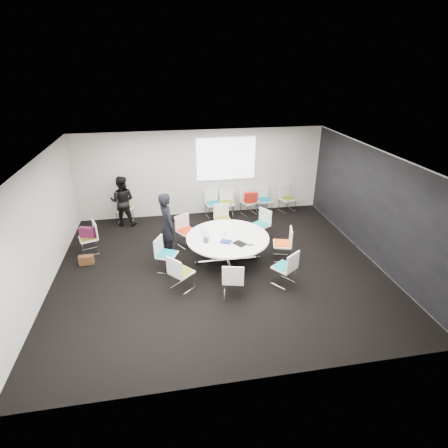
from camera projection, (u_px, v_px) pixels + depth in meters
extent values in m
cube|color=black|center=(219.00, 267.00, 8.88)|extent=(8.00, 7.00, 0.04)
cube|color=white|center=(218.00, 158.00, 7.66)|extent=(8.00, 7.00, 0.04)
cube|color=#B9B3AE|center=(202.00, 173.00, 11.40)|extent=(8.00, 0.04, 2.80)
cube|color=#B9B3AE|center=(256.00, 313.00, 5.14)|extent=(8.00, 0.04, 2.80)
cube|color=#B9B3AE|center=(38.00, 229.00, 7.65)|extent=(0.04, 7.00, 2.80)
cube|color=#B9B3AE|center=(374.00, 205.00, 8.89)|extent=(0.04, 7.00, 2.80)
cube|color=black|center=(373.00, 206.00, 8.89)|extent=(0.01, 6.94, 2.74)
cube|color=silver|center=(228.00, 260.00, 9.08)|extent=(0.90, 0.90, 0.08)
cylinder|color=silver|center=(228.00, 249.00, 8.94)|extent=(0.10, 0.10, 0.65)
cylinder|color=white|center=(228.00, 237.00, 8.79)|extent=(2.08, 2.08, 0.04)
cube|color=white|center=(226.00, 159.00, 11.28)|extent=(1.90, 0.03, 1.35)
cube|color=silver|center=(281.00, 252.00, 9.14)|extent=(0.51, 0.51, 0.42)
cube|color=white|center=(282.00, 244.00, 9.04)|extent=(0.54, 0.56, 0.04)
cube|color=#E14A12|center=(282.00, 243.00, 9.03)|extent=(0.47, 0.48, 0.03)
cube|color=white|center=(291.00, 237.00, 8.92)|extent=(0.15, 0.45, 0.42)
cube|color=silver|center=(260.00, 232.00, 10.16)|extent=(0.58, 0.58, 0.42)
cube|color=white|center=(260.00, 225.00, 10.06)|extent=(0.62, 0.62, 0.04)
cube|color=#0B887A|center=(260.00, 224.00, 10.05)|extent=(0.54, 0.54, 0.03)
cube|color=white|center=(265.00, 216.00, 10.09)|extent=(0.28, 0.41, 0.42)
cube|color=silver|center=(223.00, 227.00, 10.48)|extent=(0.43, 0.43, 0.42)
cube|color=white|center=(223.00, 220.00, 10.38)|extent=(0.48, 0.46, 0.04)
cube|color=olive|center=(223.00, 219.00, 10.37)|extent=(0.41, 0.39, 0.03)
cube|color=white|center=(221.00, 210.00, 10.47)|extent=(0.46, 0.05, 0.42)
cube|color=silver|center=(187.00, 239.00, 9.80)|extent=(0.58, 0.58, 0.42)
cube|color=white|center=(187.00, 231.00, 9.70)|extent=(0.62, 0.62, 0.04)
cube|color=red|center=(187.00, 230.00, 9.69)|extent=(0.54, 0.53, 0.03)
cube|color=white|center=(182.00, 221.00, 9.75)|extent=(0.41, 0.27, 0.42)
cube|color=silver|center=(168.00, 263.00, 8.64)|extent=(0.56, 0.56, 0.42)
cube|color=white|center=(167.00, 255.00, 8.55)|extent=(0.59, 0.60, 0.04)
cube|color=#097784|center=(167.00, 254.00, 8.53)|extent=(0.51, 0.52, 0.03)
cube|color=white|center=(158.00, 246.00, 8.50)|extent=(0.22, 0.43, 0.42)
cube|color=silver|center=(182.00, 281.00, 7.95)|extent=(0.59, 0.59, 0.42)
cube|color=white|center=(182.00, 272.00, 7.85)|extent=(0.63, 0.64, 0.04)
cube|color=olive|center=(181.00, 271.00, 7.84)|extent=(0.55, 0.55, 0.03)
cube|color=white|center=(174.00, 267.00, 7.60)|extent=(0.33, 0.37, 0.42)
cube|color=silver|center=(233.00, 288.00, 7.71)|extent=(0.51, 0.51, 0.42)
cube|color=white|center=(233.00, 279.00, 7.61)|extent=(0.55, 0.54, 0.04)
cube|color=red|center=(233.00, 278.00, 7.60)|extent=(0.48, 0.46, 0.03)
cube|color=white|center=(233.00, 275.00, 7.32)|extent=(0.46, 0.14, 0.42)
cube|color=silver|center=(284.00, 276.00, 8.13)|extent=(0.59, 0.59, 0.42)
cube|color=white|center=(284.00, 267.00, 8.03)|extent=(0.63, 0.63, 0.04)
cube|color=#0B7A84|center=(284.00, 266.00, 8.02)|extent=(0.55, 0.54, 0.03)
cube|color=white|center=(293.00, 262.00, 7.80)|extent=(0.39, 0.30, 0.42)
cube|color=silver|center=(213.00, 210.00, 11.63)|extent=(0.49, 0.49, 0.42)
cube|color=white|center=(213.00, 204.00, 11.54)|extent=(0.53, 0.52, 0.04)
cube|color=#087280|center=(213.00, 203.00, 11.52)|extent=(0.46, 0.45, 0.03)
cube|color=white|center=(211.00, 195.00, 11.61)|extent=(0.46, 0.12, 0.42)
cube|color=silver|center=(227.00, 210.00, 11.68)|extent=(0.46, 0.46, 0.42)
cube|color=white|center=(227.00, 203.00, 11.58)|extent=(0.50, 0.48, 0.04)
cube|color=olive|center=(227.00, 202.00, 11.57)|extent=(0.43, 0.42, 0.03)
cube|color=white|center=(226.00, 195.00, 11.67)|extent=(0.46, 0.08, 0.42)
cube|color=silver|center=(249.00, 208.00, 11.78)|extent=(0.55, 0.55, 0.42)
cube|color=white|center=(249.00, 202.00, 11.68)|extent=(0.60, 0.59, 0.04)
cube|color=#D74C12|center=(249.00, 201.00, 11.67)|extent=(0.52, 0.51, 0.03)
cube|color=white|center=(246.00, 194.00, 11.74)|extent=(0.44, 0.21, 0.42)
cube|color=silver|center=(264.00, 207.00, 11.91)|extent=(0.48, 0.48, 0.42)
cube|color=white|center=(264.00, 201.00, 11.81)|extent=(0.52, 0.50, 0.04)
cube|color=#096C80|center=(264.00, 200.00, 11.79)|extent=(0.45, 0.43, 0.03)
cube|color=white|center=(262.00, 192.00, 11.89)|extent=(0.46, 0.10, 0.42)
cube|color=silver|center=(287.00, 205.00, 12.03)|extent=(0.53, 0.53, 0.42)
cube|color=white|center=(288.00, 199.00, 11.93)|extent=(0.58, 0.56, 0.04)
cube|color=#5A6815|center=(288.00, 198.00, 11.92)|extent=(0.50, 0.49, 0.03)
cube|color=white|center=(284.00, 191.00, 12.00)|extent=(0.45, 0.18, 0.42)
cube|color=silver|center=(90.00, 246.00, 9.43)|extent=(0.54, 0.54, 0.42)
cube|color=white|center=(88.00, 238.00, 9.33)|extent=(0.57, 0.58, 0.04)
cube|color=brown|center=(88.00, 237.00, 9.32)|extent=(0.50, 0.51, 0.03)
cube|color=white|center=(95.00, 229.00, 9.33)|extent=(0.19, 0.44, 0.42)
cube|color=silver|center=(125.00, 216.00, 11.19)|extent=(0.51, 0.51, 0.42)
cube|color=white|center=(124.00, 210.00, 11.09)|extent=(0.56, 0.54, 0.04)
cube|color=#626C17|center=(124.00, 209.00, 11.08)|extent=(0.48, 0.47, 0.03)
cube|color=white|center=(126.00, 201.00, 11.18)|extent=(0.45, 0.15, 0.42)
imported|color=black|center=(167.00, 225.00, 9.03)|extent=(0.59, 0.74, 1.76)
imported|color=black|center=(122.00, 201.00, 10.81)|extent=(0.86, 0.72, 1.60)
imported|color=#333338|center=(208.00, 240.00, 8.61)|extent=(0.26, 0.35, 0.03)
cube|color=silver|center=(203.00, 232.00, 8.71)|extent=(0.18, 0.26, 0.22)
cube|color=black|center=(240.00, 244.00, 8.44)|extent=(0.35, 0.37, 0.02)
cube|color=navy|center=(226.00, 242.00, 8.52)|extent=(0.32, 0.30, 0.03)
cube|color=white|center=(244.00, 229.00, 9.18)|extent=(0.34, 0.27, 0.00)
cube|color=white|center=(259.00, 237.00, 8.77)|extent=(0.36, 0.32, 0.00)
cylinder|color=white|center=(225.00, 232.00, 8.90)|extent=(0.08, 0.08, 0.09)
cube|color=black|center=(250.00, 245.00, 8.39)|extent=(0.15, 0.10, 0.01)
cube|color=#501537|center=(87.00, 232.00, 9.25)|extent=(0.42, 0.26, 0.28)
cube|color=#4B2F18|center=(86.00, 260.00, 8.94)|extent=(0.37, 0.17, 0.24)
cube|color=#AA1C15|center=(251.00, 197.00, 11.38)|extent=(0.44, 0.17, 0.36)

